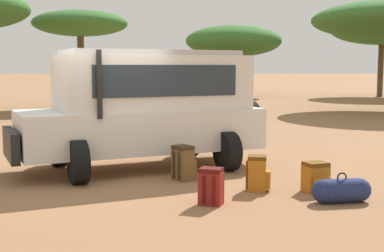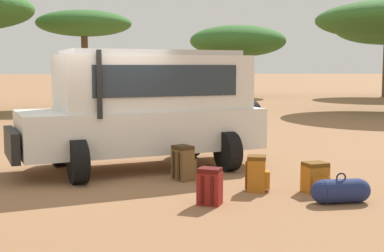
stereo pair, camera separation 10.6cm
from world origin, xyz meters
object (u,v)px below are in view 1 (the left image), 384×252
at_px(duffel_bag_low_black_case, 341,191).
at_px(backpack_cluster_center, 183,163).
at_px(backpack_beside_front_wheel, 211,187).
at_px(backpack_near_rear_wheel, 316,177).
at_px(acacia_tree_far_right, 382,29).
at_px(acacia_tree_left_mid, 80,24).
at_px(safari_vehicle, 146,106).
at_px(acacia_tree_centre_back, 234,41).
at_px(backpack_outermost, 258,174).

bearing_deg(duffel_bag_low_black_case, backpack_cluster_center, 140.54).
bearing_deg(backpack_beside_front_wheel, backpack_cluster_center, 98.78).
distance_m(backpack_near_rear_wheel, acacia_tree_far_right, 31.93).
distance_m(backpack_cluster_center, acacia_tree_left_mid, 19.25).
height_order(safari_vehicle, acacia_tree_far_right, acacia_tree_far_right).
height_order(backpack_beside_front_wheel, duffel_bag_low_black_case, backpack_beside_front_wheel).
xyz_separation_m(backpack_near_rear_wheel, acacia_tree_far_right, (14.20, 28.23, 4.56)).
xyz_separation_m(backpack_cluster_center, acacia_tree_far_right, (16.35, 27.06, 4.49)).
bearing_deg(safari_vehicle, backpack_beside_front_wheel, -72.75).
bearing_deg(backpack_beside_front_wheel, acacia_tree_centre_back, 79.40).
xyz_separation_m(acacia_tree_left_mid, acacia_tree_centre_back, (9.77, 10.06, -0.34)).
bearing_deg(backpack_outermost, backpack_cluster_center, 140.28).
xyz_separation_m(backpack_cluster_center, duffel_bag_low_black_case, (2.31, -1.91, -0.13)).
height_order(acacia_tree_left_mid, acacia_tree_far_right, acacia_tree_far_right).
relative_size(backpack_near_rear_wheel, backpack_outermost, 0.84).
bearing_deg(acacia_tree_left_mid, safari_vehicle, -79.66).
xyz_separation_m(safari_vehicle, acacia_tree_left_mid, (-3.13, 17.15, 3.01)).
relative_size(safari_vehicle, acacia_tree_left_mid, 1.09).
distance_m(backpack_beside_front_wheel, duffel_bag_low_black_case, 2.04).
xyz_separation_m(backpack_beside_front_wheel, acacia_tree_centre_back, (5.67, 30.32, 3.69)).
bearing_deg(backpack_near_rear_wheel, duffel_bag_low_black_case, -77.46).
bearing_deg(backpack_beside_front_wheel, acacia_tree_far_right, 60.91).
bearing_deg(duffel_bag_low_black_case, backpack_near_rear_wheel, 102.54).
height_order(backpack_beside_front_wheel, acacia_tree_far_right, acacia_tree_far_right).
height_order(backpack_cluster_center, backpack_outermost, backpack_cluster_center).
distance_m(backpack_outermost, duffel_bag_low_black_case, 1.45).
height_order(backpack_beside_front_wheel, backpack_outermost, backpack_outermost).
relative_size(safari_vehicle, duffel_bag_low_black_case, 5.67).
relative_size(backpack_outermost, duffel_bag_low_black_case, 0.63).
bearing_deg(backpack_beside_front_wheel, backpack_outermost, 42.29).
xyz_separation_m(safari_vehicle, backpack_beside_front_wheel, (0.96, -3.10, -1.02)).
distance_m(safari_vehicle, backpack_beside_front_wheel, 3.40).
distance_m(backpack_outermost, acacia_tree_far_right, 32.20).
distance_m(acacia_tree_left_mid, acacia_tree_centre_back, 14.03).
bearing_deg(backpack_beside_front_wheel, acacia_tree_left_mid, 101.42).
distance_m(backpack_near_rear_wheel, backpack_outermost, 0.98).
xyz_separation_m(safari_vehicle, duffel_bag_low_black_case, (3.00, -3.19, -1.11)).
distance_m(acacia_tree_left_mid, acacia_tree_far_right, 21.93).
height_order(backpack_cluster_center, backpack_near_rear_wheel, backpack_cluster_center).
distance_m(backpack_outermost, acacia_tree_left_mid, 20.46).
bearing_deg(backpack_cluster_center, safari_vehicle, 117.98).
xyz_separation_m(duffel_bag_low_black_case, acacia_tree_centre_back, (3.64, 30.41, 3.77)).
bearing_deg(duffel_bag_low_black_case, acacia_tree_centre_back, 83.17).
height_order(backpack_near_rear_wheel, backpack_outermost, backpack_outermost).
xyz_separation_m(backpack_cluster_center, acacia_tree_centre_back, (5.96, 28.50, 3.65)).
height_order(safari_vehicle, backpack_beside_front_wheel, safari_vehicle).
relative_size(backpack_near_rear_wheel, acacia_tree_far_right, 0.07).
bearing_deg(backpack_outermost, acacia_tree_centre_back, 80.82).
height_order(duffel_bag_low_black_case, acacia_tree_far_right, acacia_tree_far_right).
height_order(backpack_cluster_center, acacia_tree_far_right, acacia_tree_far_right).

